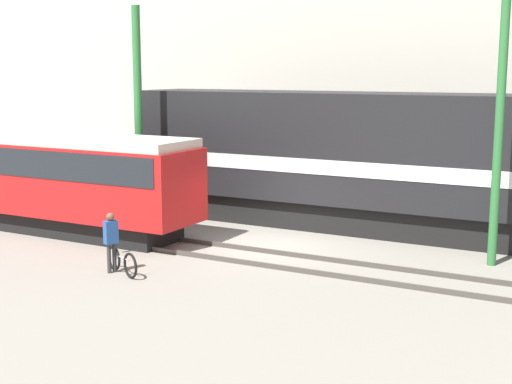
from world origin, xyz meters
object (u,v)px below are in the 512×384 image
freight_locomotive (387,160)px  person (111,236)px  bicycle (122,262)px  utility_pole_center (499,132)px  streetcar (33,174)px  utility_pole_left (138,116)px

freight_locomotive → person: (-5.00, -8.36, -1.47)m
bicycle → freight_locomotive: bearing=61.0°
bicycle → utility_pole_center: 10.94m
bicycle → utility_pole_center: bearing=33.7°
streetcar → utility_pole_center: utility_pole_center is taller
streetcar → bicycle: (6.40, -3.15, -1.56)m
streetcar → utility_pole_center: size_ratio=1.68×
freight_locomotive → bicycle: bearing=-119.0°
utility_pole_left → utility_pole_center: size_ratio=1.02×
person → utility_pole_center: bearing=32.6°
freight_locomotive → bicycle: freight_locomotive is taller
utility_pole_left → streetcar: bearing=-135.3°
bicycle → person: size_ratio=0.92×
person → utility_pole_left: bearing=120.7°
bicycle → utility_pole_center: utility_pole_center is taller
streetcar → utility_pole_center: bearing=9.8°
utility_pole_left → bicycle: bearing=-56.8°
bicycle → utility_pole_left: utility_pole_left is taller
person → utility_pole_center: utility_pole_center is taller
utility_pole_left → freight_locomotive: bearing=17.2°
streetcar → bicycle: streetcar is taller
person → freight_locomotive: bearing=59.1°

